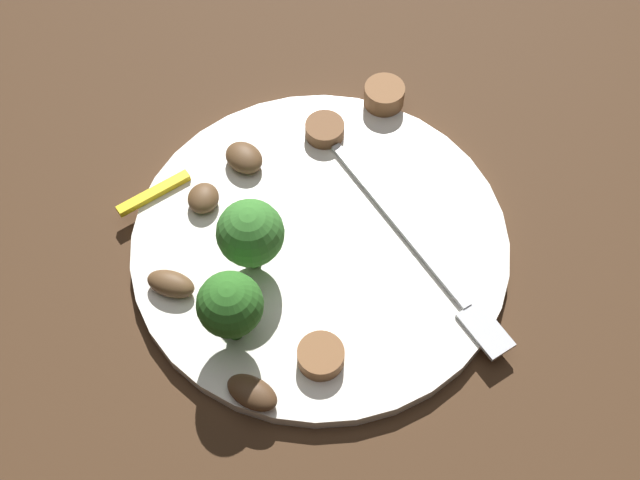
{
  "coord_description": "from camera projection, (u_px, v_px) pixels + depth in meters",
  "views": [
    {
      "loc": [
        0.26,
        -0.1,
        0.47
      ],
      "look_at": [
        0.0,
        0.0,
        0.01
      ],
      "focal_mm": 47.75,
      "sensor_mm": 36.0,
      "label": 1
    }
  ],
  "objects": [
    {
      "name": "plate",
      "position": [
        320.0,
        244.0,
        0.54
      ],
      "size": [
        0.24,
        0.24,
        0.01
      ],
      "primitive_type": "cylinder",
      "color": "white",
      "rests_on": "ground_plane"
    },
    {
      "name": "broccoli_floret_1",
      "position": [
        251.0,
        235.0,
        0.5
      ],
      "size": [
        0.04,
        0.04,
        0.05
      ],
      "color": "#408630",
      "rests_on": "plate"
    },
    {
      "name": "mushroom_3",
      "position": [
        252.0,
        393.0,
        0.48
      ],
      "size": [
        0.04,
        0.03,
        0.01
      ],
      "primitive_type": "ellipsoid",
      "rotation": [
        0.0,
        0.0,
        3.83
      ],
      "color": "#4C331E",
      "rests_on": "plate"
    },
    {
      "name": "sausage_slice_1",
      "position": [
        325.0,
        130.0,
        0.58
      ],
      "size": [
        0.04,
        0.04,
        0.01
      ],
      "primitive_type": "cylinder",
      "rotation": [
        0.0,
        0.0,
        0.92
      ],
      "color": "brown",
      "rests_on": "plate"
    },
    {
      "name": "sausage_slice_0",
      "position": [
        384.0,
        95.0,
        0.59
      ],
      "size": [
        0.04,
        0.04,
        0.02
      ],
      "primitive_type": "cylinder",
      "rotation": [
        0.0,
        0.0,
        2.65
      ],
      "color": "brown",
      "rests_on": "plate"
    },
    {
      "name": "ground_plane",
      "position": [
        320.0,
        248.0,
        0.55
      ],
      "size": [
        1.4,
        1.4,
        0.0
      ],
      "primitive_type": "plane",
      "color": "#422B19"
    },
    {
      "name": "broccoli_floret_0",
      "position": [
        230.0,
        305.0,
        0.47
      ],
      "size": [
        0.04,
        0.04,
        0.06
      ],
      "color": "#347525",
      "rests_on": "plate"
    },
    {
      "name": "fork",
      "position": [
        427.0,
        259.0,
        0.53
      ],
      "size": [
        0.18,
        0.05,
        0.0
      ],
      "rotation": [
        0.0,
        0.0,
        0.2
      ],
      "color": "silver",
      "rests_on": "plate"
    },
    {
      "name": "mushroom_0",
      "position": [
        169.0,
        277.0,
        0.52
      ],
      "size": [
        0.03,
        0.03,
        0.01
      ],
      "primitive_type": "ellipsoid",
      "rotation": [
        0.0,
        0.0,
        0.88
      ],
      "color": "brown",
      "rests_on": "plate"
    },
    {
      "name": "sausage_slice_2",
      "position": [
        321.0,
        356.0,
        0.49
      ],
      "size": [
        0.04,
        0.04,
        0.01
      ],
      "primitive_type": "cylinder",
      "rotation": [
        0.0,
        0.0,
        0.77
      ],
      "color": "brown",
      "rests_on": "plate"
    },
    {
      "name": "mushroom_2",
      "position": [
        203.0,
        198.0,
        0.55
      ],
      "size": [
        0.03,
        0.03,
        0.01
      ],
      "primitive_type": "ellipsoid",
      "rotation": [
        0.0,
        0.0,
        2.63
      ],
      "color": "brown",
      "rests_on": "plate"
    },
    {
      "name": "mushroom_1",
      "position": [
        244.0,
        158.0,
        0.56
      ],
      "size": [
        0.03,
        0.03,
        0.01
      ],
      "primitive_type": "ellipsoid",
      "rotation": [
        0.0,
        0.0,
        3.56
      ],
      "color": "brown",
      "rests_on": "plate"
    },
    {
      "name": "pepper_strip_0",
      "position": [
        154.0,
        193.0,
        0.55
      ],
      "size": [
        0.02,
        0.05,
        0.0
      ],
      "primitive_type": "cube",
      "rotation": [
        0.0,
        0.0,
        1.81
      ],
      "color": "yellow",
      "rests_on": "plate"
    }
  ]
}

